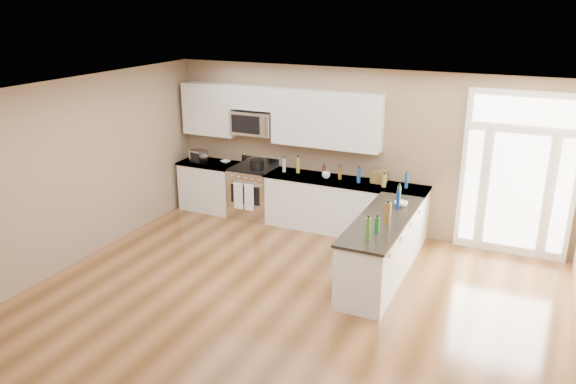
{
  "coord_description": "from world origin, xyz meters",
  "views": [
    {
      "loc": [
        2.78,
        -5.0,
        3.85
      ],
      "look_at": [
        -0.44,
        2.0,
        1.21
      ],
      "focal_mm": 35.0,
      "sensor_mm": 36.0,
      "label": 1
    }
  ],
  "objects_px": {
    "peninsula_cabinet": "(381,251)",
    "stockpot": "(257,164)",
    "kitchen_range": "(254,192)",
    "toaster_oven": "(198,156)"
  },
  "relations": [
    {
      "from": "peninsula_cabinet",
      "to": "kitchen_range",
      "type": "xyz_separation_m",
      "value": [
        -2.85,
        1.45,
        0.04
      ]
    },
    {
      "from": "stockpot",
      "to": "toaster_oven",
      "type": "xyz_separation_m",
      "value": [
        -1.23,
        -0.04,
        0.02
      ]
    },
    {
      "from": "peninsula_cabinet",
      "to": "stockpot",
      "type": "distance_m",
      "value": 3.12
    },
    {
      "from": "kitchen_range",
      "to": "toaster_oven",
      "type": "height_order",
      "value": "toaster_oven"
    },
    {
      "from": "kitchen_range",
      "to": "toaster_oven",
      "type": "xyz_separation_m",
      "value": [
        -1.12,
        -0.1,
        0.58
      ]
    },
    {
      "from": "stockpot",
      "to": "peninsula_cabinet",
      "type": "bearing_deg",
      "value": -26.95
    },
    {
      "from": "stockpot",
      "to": "toaster_oven",
      "type": "relative_size",
      "value": 0.86
    },
    {
      "from": "kitchen_range",
      "to": "stockpot",
      "type": "distance_m",
      "value": 0.58
    },
    {
      "from": "peninsula_cabinet",
      "to": "kitchen_range",
      "type": "distance_m",
      "value": 3.19
    },
    {
      "from": "peninsula_cabinet",
      "to": "stockpot",
      "type": "height_order",
      "value": "stockpot"
    }
  ]
}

